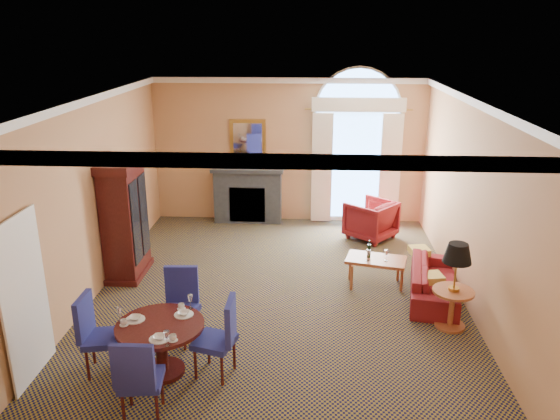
# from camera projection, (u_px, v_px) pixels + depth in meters

# --- Properties ---
(ground) EXTENTS (7.50, 7.50, 0.00)m
(ground) POSITION_uv_depth(u_px,v_px,m) (278.00, 293.00, 9.09)
(ground) COLOR #101134
(ground) RESTS_ON ground
(room_envelope) EXTENTS (6.04, 7.52, 3.45)m
(room_envelope) POSITION_uv_depth(u_px,v_px,m) (279.00, 137.00, 8.92)
(room_envelope) COLOR tan
(room_envelope) RESTS_ON ground
(armoire) EXTENTS (0.60, 1.06, 2.09)m
(armoire) POSITION_uv_depth(u_px,v_px,m) (125.00, 221.00, 9.50)
(armoire) COLOR #340D0C
(armoire) RESTS_ON ground
(dining_table) EXTENTS (1.11, 1.11, 0.90)m
(dining_table) POSITION_uv_depth(u_px,v_px,m) (161.00, 337.00, 6.84)
(dining_table) COLOR #340D0C
(dining_table) RESTS_ON ground
(dining_chair_north) EXTENTS (0.59, 0.59, 1.05)m
(dining_chair_north) POSITION_uv_depth(u_px,v_px,m) (180.00, 299.00, 7.63)
(dining_chair_north) COLOR navy
(dining_chair_north) RESTS_ON ground
(dining_chair_south) EXTENTS (0.52, 0.52, 1.05)m
(dining_chair_south) POSITION_uv_depth(u_px,v_px,m) (138.00, 375.00, 5.95)
(dining_chair_south) COLOR navy
(dining_chair_south) RESTS_ON ground
(dining_chair_east) EXTENTS (0.58, 0.58, 1.05)m
(dining_chair_east) POSITION_uv_depth(u_px,v_px,m) (222.00, 333.00, 6.79)
(dining_chair_east) COLOR navy
(dining_chair_east) RESTS_ON ground
(dining_chair_west) EXTENTS (0.55, 0.55, 1.05)m
(dining_chair_west) POSITION_uv_depth(u_px,v_px,m) (94.00, 329.00, 6.86)
(dining_chair_west) COLOR navy
(dining_chair_west) RESTS_ON ground
(sofa) EXTENTS (1.05, 1.96, 0.54)m
(sofa) POSITION_uv_depth(u_px,v_px,m) (434.00, 281.00, 8.90)
(sofa) COLOR maroon
(sofa) RESTS_ON ground
(armchair) EXTENTS (1.24, 1.23, 0.81)m
(armchair) POSITION_uv_depth(u_px,v_px,m) (371.00, 220.00, 11.37)
(armchair) COLOR maroon
(armchair) RESTS_ON ground
(coffee_table) EXTENTS (1.09, 0.77, 0.81)m
(coffee_table) POSITION_uv_depth(u_px,v_px,m) (376.00, 261.00, 9.23)
(coffee_table) COLOR #AD5A34
(coffee_table) RESTS_ON ground
(side_table) EXTENTS (0.60, 0.60, 1.29)m
(side_table) POSITION_uv_depth(u_px,v_px,m) (455.00, 275.00, 7.81)
(side_table) COLOR #AD5A34
(side_table) RESTS_ON ground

